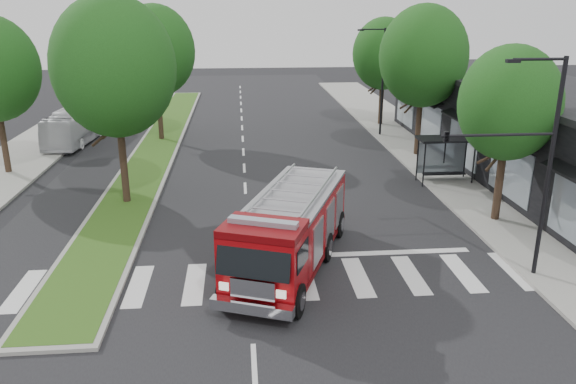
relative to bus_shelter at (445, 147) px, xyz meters
name	(u,v)px	position (x,y,z in m)	size (l,w,h in m)	color
ground	(248,248)	(-11.20, -8.15, -2.04)	(140.00, 140.00, 0.00)	black
sidewalk_right	(453,171)	(1.30, 1.85, -1.96)	(5.00, 80.00, 0.15)	gray
median	(158,146)	(-17.20, 9.85, -1.96)	(3.00, 50.00, 0.15)	gray
storefront_row	(530,130)	(5.80, 1.85, 0.46)	(8.00, 30.00, 5.00)	black
bus_shelter	(445,147)	(0.00, 0.00, 0.00)	(3.20, 1.60, 2.61)	black
tree_right_near	(509,103)	(0.30, -6.15, 3.47)	(4.40, 4.40, 8.05)	black
tree_right_mid	(424,56)	(0.30, 5.85, 4.45)	(5.60, 5.60, 9.72)	black
tree_right_far	(384,54)	(0.30, 15.85, 3.80)	(5.00, 5.00, 8.73)	black
tree_median_near	(114,67)	(-17.20, -2.15, 4.77)	(5.80, 5.80, 10.16)	black
tree_median_far	(155,51)	(-17.20, 11.85, 4.45)	(5.60, 5.60, 9.72)	black
streetlight_right_near	(527,155)	(-1.59, -11.65, 2.63)	(4.08, 0.22, 8.00)	black
streetlight_right_far	(381,77)	(-0.85, 11.85, 2.44)	(2.11, 0.20, 8.00)	black
fire_engine	(290,230)	(-9.63, -10.02, -0.55)	(5.70, 9.34, 3.11)	#620508
city_bus	(78,125)	(-23.20, 12.04, -0.78)	(2.12, 9.07, 2.53)	silver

